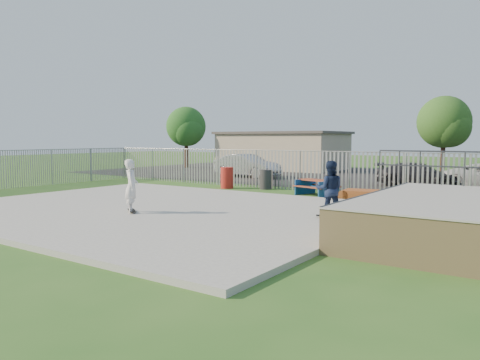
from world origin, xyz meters
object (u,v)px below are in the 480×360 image
Objects in this scene: car_silver at (247,166)px; skater_white at (131,186)px; picnic_table at (317,187)px; car_dark at (419,175)px; trash_bin_red at (227,178)px; skater_navy at (330,189)px; trash_bin_grey at (266,179)px; tree_left at (186,127)px; tree_mid at (444,122)px; funbox at (372,196)px.

car_silver is 2.65× the size of skater_white.
car_dark reaches higher than picnic_table.
skater_white is at bearing -88.67° from picnic_table.
picnic_table is 5.23m from trash_bin_red.
skater_navy is at bearing -133.13° from car_silver.
picnic_table is 0.44× the size of car_silver.
skater_navy is 6.49m from skater_white.
skater_navy is 1.00× the size of skater_white.
skater_white is at bearing -85.11° from trash_bin_grey.
picnic_table is 22.62m from tree_left.
tree_mid is at bearing 8.46° from tree_left.
tree_left is at bearing 140.91° from funbox.
tree_left reaches higher than skater_navy.
skater_white is (2.74, -9.06, 0.48)m from trash_bin_red.
car_silver is (-11.06, 6.98, 0.58)m from funbox.
car_dark is 2.50× the size of skater_white.
tree_mid is 3.14× the size of skater_white.
tree_mid is at bearing -114.59° from skater_navy.
picnic_table is 9.30m from skater_white.
trash_bin_grey is 8.44m from car_dark.
tree_left is at bearing 143.69° from trash_bin_grey.
tree_mid reaches higher than trash_bin_grey.
car_dark is at bearing -86.26° from tree_mid.
picnic_table is 0.37× the size of tree_mid.
car_silver is 17.27m from skater_navy.
car_dark reaches higher than trash_bin_red.
trash_bin_red reaches higher than picnic_table.
car_silver is at bearing 139.17° from funbox.
trash_bin_red is at bearing -28.44° from skater_white.
skater_navy is (0.52, -12.82, 0.37)m from car_dark.
trash_bin_grey is at bearing -36.31° from tree_left.
tree_left is (-15.40, 11.32, 3.17)m from trash_bin_grey.
tree_left is (-18.73, 12.24, 3.31)m from picnic_table.
car_dark is 16.50m from skater_white.
skater_navy and skater_white have the same top height.
tree_left is at bearing -7.77° from skater_white.
tree_mid reaches higher than skater_navy.
trash_bin_red is 0.63× the size of skater_white.
skater_white is at bearing -52.51° from tree_left.
car_silver reaches higher than car_dark.
skater_navy is at bearing -46.55° from trash_bin_grey.
funbox is 0.53× the size of car_dark.
tree_mid is (5.61, 14.44, 3.25)m from trash_bin_grey.
funbox is at bearing -30.51° from tree_left.
trash_bin_red is (-7.97, 0.54, 0.34)m from funbox.
picnic_table is at bearing -123.99° from car_silver.
car_dark is at bearing -85.18° from car_silver.
trash_bin_grey is 7.53m from car_silver.
tree_mid is (2.28, 15.37, 3.38)m from picnic_table.
trash_bin_grey is (-3.33, 0.92, 0.13)m from picnic_table.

